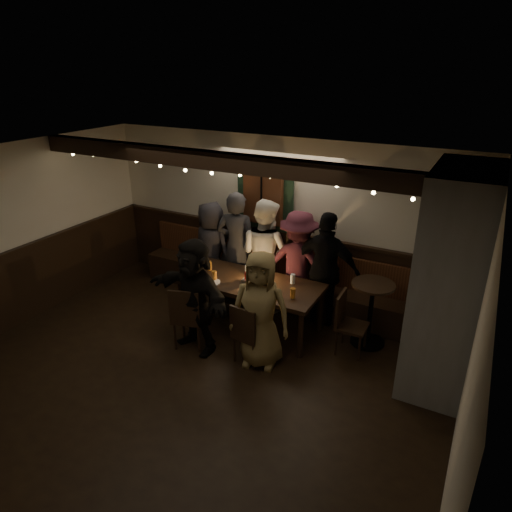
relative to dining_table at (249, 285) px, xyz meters
The scene contains 13 objects.
room 1.06m from the dining_table, ahead, with size 6.02×5.01×2.62m.
dining_table is the anchor object (origin of this frame).
chair_near_left 0.99m from the dining_table, 118.37° to the right, with size 0.51×0.51×0.91m.
chair_near_right 0.91m from the dining_table, 63.13° to the right, with size 0.42×0.42×0.83m.
chair_end 1.44m from the dining_table, ahead, with size 0.39×0.39×0.85m.
high_top 1.70m from the dining_table, 13.54° to the left, with size 0.57×0.57×0.91m.
person_a 1.26m from the dining_table, 147.63° to the left, with size 0.77×0.50×1.57m, color #232228.
person_b 0.94m from the dining_table, 131.13° to the left, with size 0.66×0.43×1.80m, color #29292D.
person_c 0.74m from the dining_table, 99.02° to the left, with size 0.85×0.66×1.74m, color silver.
person_d 0.87m from the dining_table, 59.85° to the left, with size 1.05×0.60×1.62m, color #3C1723.
person_e 1.12m from the dining_table, 34.73° to the left, with size 1.00×0.42×1.71m, color black.
person_f 0.88m from the dining_table, 115.39° to the right, with size 1.46×0.46×1.57m, color black.
person_g 0.89m from the dining_table, 52.12° to the right, with size 0.76×0.49×1.55m, color olive.
Camera 1 is at (2.88, -3.66, 3.60)m, focal length 32.00 mm.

